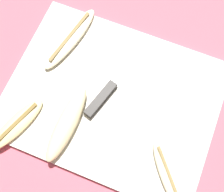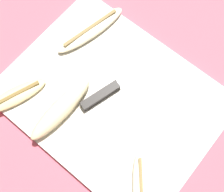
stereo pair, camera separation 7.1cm
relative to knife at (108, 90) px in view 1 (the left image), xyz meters
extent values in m
plane|color=#C65160|center=(0.01, -0.01, -0.02)|extent=(4.00, 4.00, 0.00)
cube|color=beige|center=(0.01, -0.01, -0.01)|extent=(0.48, 0.37, 0.01)
cube|color=black|center=(-0.01, -0.03, 0.00)|extent=(0.05, 0.10, 0.02)
cube|color=#B7BABF|center=(0.03, 0.09, -0.01)|extent=(0.06, 0.16, 0.00)
ellipsoid|color=beige|center=(-0.05, -0.11, 0.01)|extent=(0.05, 0.18, 0.03)
ellipsoid|color=beige|center=(-0.14, 0.09, 0.00)|extent=(0.08, 0.20, 0.02)
cube|color=olive|center=(-0.14, 0.09, 0.01)|extent=(0.04, 0.15, 0.00)
ellipsoid|color=beige|center=(0.19, -0.13, 0.00)|extent=(0.13, 0.14, 0.02)
cube|color=olive|center=(0.19, -0.13, 0.01)|extent=(0.09, 0.10, 0.00)
ellipsoid|color=#DBC684|center=(-0.16, -0.15, 0.00)|extent=(0.09, 0.16, 0.02)
cube|color=brown|center=(-0.16, -0.15, 0.01)|extent=(0.05, 0.12, 0.00)
camera|label=1|loc=(0.10, -0.23, 0.67)|focal=50.00mm
camera|label=2|loc=(0.16, -0.19, 0.67)|focal=50.00mm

